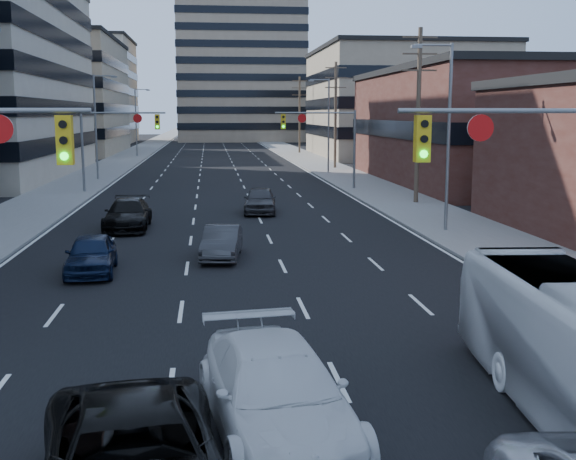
{
  "coord_description": "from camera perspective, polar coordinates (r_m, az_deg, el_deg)",
  "views": [
    {
      "loc": [
        -0.9,
        -8.65,
        5.73
      ],
      "look_at": [
        1.47,
        13.09,
        2.2
      ],
      "focal_mm": 45.0,
      "sensor_mm": 36.0,
      "label": 1
    }
  ],
  "objects": [
    {
      "name": "utility_pole_midblock",
      "position": [
        75.79,
        3.77,
        9.19
      ],
      "size": [
        2.2,
        0.28,
        11.0
      ],
      "color": "#4C3D2D",
      "rests_on": "ground"
    },
    {
      "name": "sedan_blue",
      "position": [
        27.01,
        -15.28,
        -1.86
      ],
      "size": [
        1.93,
        4.29,
        1.43
      ],
      "primitive_type": "imported",
      "rotation": [
        0.0,
        0.0,
        0.06
      ],
      "color": "black",
      "rests_on": "ground"
    },
    {
      "name": "streetlight_right_near",
      "position": [
        35.48,
        12.35,
        7.87
      ],
      "size": [
        2.03,
        0.22,
        9.0
      ],
      "color": "slate",
      "rests_on": "ground"
    },
    {
      "name": "utility_pole_block",
      "position": [
        46.53,
        10.25,
        9.09
      ],
      "size": [
        2.2,
        0.28,
        11.0
      ],
      "color": "#4C3D2D",
      "rests_on": "ground"
    },
    {
      "name": "streetlight_right_far",
      "position": [
        69.57,
        3.1,
        8.6
      ],
      "size": [
        2.03,
        0.22,
        9.0
      ],
      "color": "slate",
      "rests_on": "ground"
    },
    {
      "name": "signal_near_right",
      "position": [
        18.68,
        20.42,
        4.29
      ],
      "size": [
        6.59,
        0.33,
        6.0
      ],
      "color": "slate",
      "rests_on": "ground"
    },
    {
      "name": "sidewalk_left",
      "position": [
        139.17,
        -10.67,
        6.69
      ],
      "size": [
        5.0,
        300.0,
        0.15
      ],
      "primitive_type": "cube",
      "color": "slate",
      "rests_on": "ground"
    },
    {
      "name": "bg_block_left",
      "position": [
        151.16,
        -16.84,
        10.41
      ],
      "size": [
        24.0,
        24.0,
        20.0
      ],
      "primitive_type": "cube",
      "color": "#ADA089",
      "rests_on": "ground"
    },
    {
      "name": "white_van",
      "position": [
        13.15,
        -0.95,
        -12.73
      ],
      "size": [
        3.01,
        5.93,
        1.65
      ],
      "primitive_type": "imported",
      "rotation": [
        0.0,
        0.0,
        0.13
      ],
      "color": "silver",
      "rests_on": "ground"
    },
    {
      "name": "sedan_black_far",
      "position": [
        36.9,
        -12.54,
        1.21
      ],
      "size": [
        2.12,
        5.22,
        1.52
      ],
      "primitive_type": "imported",
      "rotation": [
        0.0,
        0.0,
        -0.0
      ],
      "color": "black",
      "rests_on": "ground"
    },
    {
      "name": "office_left_far",
      "position": [
        111.1,
        -18.51,
        9.88
      ],
      "size": [
        20.0,
        30.0,
        16.0
      ],
      "primitive_type": "cube",
      "color": "gray",
      "rests_on": "ground"
    },
    {
      "name": "streetlight_left_far",
      "position": [
        99.1,
        -11.83,
        8.59
      ],
      "size": [
        2.03,
        0.22,
        9.0
      ],
      "color": "slate",
      "rests_on": "ground"
    },
    {
      "name": "sedan_grey_center",
      "position": [
        28.89,
        -5.25,
        -0.99
      ],
      "size": [
        1.84,
        4.11,
        1.31
      ],
      "primitive_type": "imported",
      "rotation": [
        0.0,
        0.0,
        -0.12
      ],
      "color": "#313133",
      "rests_on": "ground"
    },
    {
      "name": "road_surface",
      "position": [
        138.77,
        -5.9,
        6.76
      ],
      "size": [
        18.0,
        300.0,
        0.02
      ],
      "primitive_type": "cube",
      "color": "black",
      "rests_on": "ground"
    },
    {
      "name": "streetlight_left_mid",
      "position": [
        64.35,
        -14.82,
        8.27
      ],
      "size": [
        2.03,
        0.22,
        9.0
      ],
      "color": "slate",
      "rests_on": "ground"
    },
    {
      "name": "apartment_tower",
      "position": [
        160.5,
        -3.88,
        17.49
      ],
      "size": [
        26.0,
        26.0,
        58.0
      ],
      "primitive_type": "cube",
      "color": "gray",
      "rests_on": "ground"
    },
    {
      "name": "sidewalk_right",
      "position": [
        139.32,
        -1.13,
        6.84
      ],
      "size": [
        5.0,
        300.0,
        0.15
      ],
      "primitive_type": "cube",
      "color": "slate",
      "rests_on": "ground"
    },
    {
      "name": "signal_far_right",
      "position": [
        54.35,
        2.88,
        7.65
      ],
      "size": [
        6.09,
        0.33,
        6.0
      ],
      "color": "slate",
      "rests_on": "ground"
    },
    {
      "name": "utility_pole_distant",
      "position": [
        105.47,
        0.92,
        9.2
      ],
      "size": [
        2.2,
        0.28,
        11.0
      ],
      "color": "#4C3D2D",
      "rests_on": "ground"
    },
    {
      "name": "bg_block_right",
      "position": [
        142.5,
        7.21,
        9.21
      ],
      "size": [
        22.0,
        22.0,
        12.0
      ],
      "primitive_type": "cube",
      "color": "gray",
      "rests_on": "ground"
    },
    {
      "name": "storefront_right_mid",
      "position": [
        63.73,
        16.93,
        7.67
      ],
      "size": [
        20.0,
        30.0,
        9.0
      ],
      "primitive_type": "cube",
      "color": "#472119",
      "rests_on": "ground"
    },
    {
      "name": "sedan_grey_right",
      "position": [
        41.98,
        -2.23,
        2.38
      ],
      "size": [
        2.2,
        4.65,
        1.54
      ],
      "primitive_type": "imported",
      "rotation": [
        0.0,
        0.0,
        -0.09
      ],
      "color": "#353437",
      "rests_on": "ground"
    },
    {
      "name": "office_right_far",
      "position": [
        100.07,
        8.9,
        9.79
      ],
      "size": [
        22.0,
        28.0,
        14.0
      ],
      "primitive_type": "cube",
      "color": "gray",
      "rests_on": "ground"
    },
    {
      "name": "signal_far_left",
      "position": [
        54.09,
        -13.55,
        7.41
      ],
      "size": [
        6.09,
        0.33,
        6.0
      ],
      "color": "slate",
      "rests_on": "ground"
    }
  ]
}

